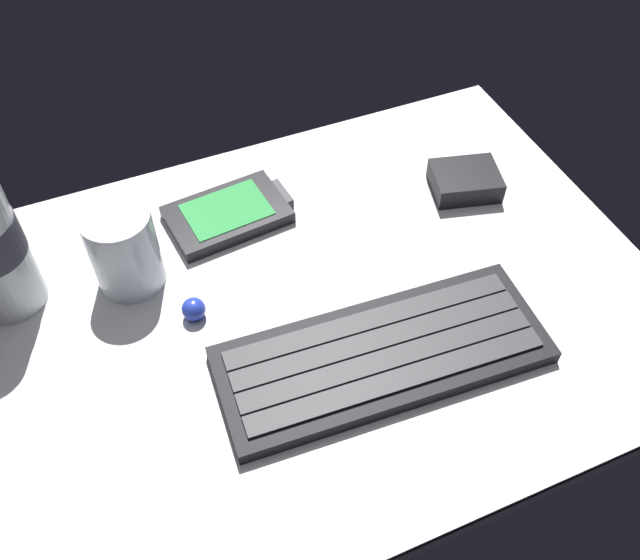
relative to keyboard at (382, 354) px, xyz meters
The scene contains 6 objects.
ground_plane 8.56cm from the keyboard, 106.91° to the left, with size 64.00×48.00×2.80cm.
keyboard is the anchor object (origin of this frame).
handheld_device 22.97cm from the keyboard, 107.51° to the left, with size 13.32×8.79×1.50cm.
juice_cup 25.54cm from the keyboard, 135.42° to the left, with size 6.40×6.40×8.50cm.
charger_block 24.22cm from the keyboard, 42.26° to the left, with size 7.00×5.60×2.40cm, color black.
trackball_mouse 17.70cm from the keyboard, 141.39° to the left, with size 2.20×2.20×2.20cm, color #2338B2.
Camera 1 is at (-15.93, -37.48, 51.77)cm, focal length 39.14 mm.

